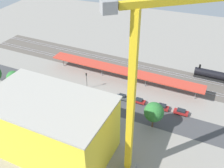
{
  "coord_description": "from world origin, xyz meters",
  "views": [
    {
      "loc": [
        -28.81,
        63.74,
        52.32
      ],
      "look_at": [
        -4.05,
        0.69,
        6.38
      ],
      "focal_mm": 41.02,
      "sensor_mm": 36.0,
      "label": 1
    }
  ],
  "objects": [
    {
      "name": "platform_canopy_near",
      "position": [
        -3.57,
        -11.64,
        4.31
      ],
      "size": [
        58.31,
        8.51,
        4.56
      ],
      "color": "#C63D2D",
      "rests_on": "ground"
    },
    {
      "name": "tower_crane",
      "position": [
        -19.77,
        23.47,
        24.7
      ],
      "size": [
        24.62,
        19.34,
        41.24
      ],
      "color": "gray",
      "rests_on": "ground"
    },
    {
      "name": "parked_car_2",
      "position": [
        -12.87,
        -1.09,
        0.7
      ],
      "size": [
        4.22,
        1.98,
        1.57
      ],
      "color": "black",
      "rests_on": "ground"
    },
    {
      "name": "parked_car_3",
      "position": [
        -7.05,
        -0.95,
        0.76
      ],
      "size": [
        4.05,
        1.81,
        1.71
      ],
      "color": "black",
      "rests_on": "ground"
    },
    {
      "name": "parked_car_0",
      "position": [
        -26.54,
        -0.45,
        0.74
      ],
      "size": [
        4.52,
        2.02,
        1.65
      ],
      "color": "black",
      "rests_on": "ground"
    },
    {
      "name": "track_rails",
      "position": [
        0.0,
        -20.9,
        0.18
      ],
      "size": [
        122.06,
        15.74,
        0.12
      ],
      "color": "#9E9EA8",
      "rests_on": "ground"
    },
    {
      "name": "ground_plane",
      "position": [
        0.0,
        0.0,
        0.0
      ],
      "size": [
        195.63,
        195.63,
        0.0
      ],
      "primitive_type": "plane",
      "color": "gray",
      "rests_on": "ground"
    },
    {
      "name": "street_tree_4",
      "position": [
        29.39,
        7.68,
        5.09
      ],
      "size": [
        4.78,
        4.78,
        7.5
      ],
      "color": "brown",
      "rests_on": "ground"
    },
    {
      "name": "parked_car_1",
      "position": [
        -20.62,
        -0.52,
        0.81
      ],
      "size": [
        4.13,
        1.94,
        1.82
      ],
      "color": "black",
      "rests_on": "ground"
    },
    {
      "name": "street_tree_1",
      "position": [
        24.43,
        8.23,
        4.7
      ],
      "size": [
        4.25,
        4.25,
        6.87
      ],
      "color": "brown",
      "rests_on": "ground"
    },
    {
      "name": "street_tree_2",
      "position": [
        -19.69,
        8.31,
        5.54
      ],
      "size": [
        5.71,
        5.71,
        8.41
      ],
      "color": "brown",
      "rests_on": "ground"
    },
    {
      "name": "traffic_light",
      "position": [
        6.59,
        -2.23,
        4.23
      ],
      "size": [
        0.5,
        0.36,
        6.38
      ],
      "color": "#333333",
      "rests_on": "ground"
    },
    {
      "name": "locomotive",
      "position": [
        -35.31,
        -24.36,
        1.83
      ],
      "size": [
        15.51,
        3.7,
        5.18
      ],
      "color": "black",
      "rests_on": "ground"
    },
    {
      "name": "construction_building",
      "position": [
        2.49,
        25.74,
        7.78
      ],
      "size": [
        31.17,
        19.2,
        15.55
      ],
      "primitive_type": "cube",
      "rotation": [
        0.0,
        0.0,
        -0.06
      ],
      "color": "yellow",
      "rests_on": "ground"
    },
    {
      "name": "box_truck_0",
      "position": [
        -5.13,
        11.95,
        1.68
      ],
      "size": [
        8.24,
        2.47,
        3.48
      ],
      "color": "black",
      "rests_on": "ground"
    },
    {
      "name": "street_asphalt",
      "position": [
        0.0,
        2.77,
        0.0
      ],
      "size": [
        122.59,
        16.25,
        0.01
      ],
      "primitive_type": "cube",
      "rotation": [
        0.0,
        0.0,
        -0.06
      ],
      "color": "#424244",
      "rests_on": "ground"
    },
    {
      "name": "box_truck_2",
      "position": [
        7.88,
        10.51,
        1.59
      ],
      "size": [
        9.6,
        2.6,
        3.21
      ],
      "color": "black",
      "rests_on": "ground"
    },
    {
      "name": "street_tree_3",
      "position": [
        4.22,
        8.62,
        5.11
      ],
      "size": [
        4.25,
        4.25,
        7.28
      ],
      "color": "brown",
      "rests_on": "ground"
    },
    {
      "name": "rail_bed",
      "position": [
        0.0,
        -20.9,
        0.0
      ],
      "size": [
        122.94,
        22.16,
        0.01
      ],
      "primitive_type": "cube",
      "rotation": [
        0.0,
        0.0,
        -0.06
      ],
      "color": "#5B544C",
      "rests_on": "ground"
    },
    {
      "name": "box_truck_1",
      "position": [
        5.85,
        11.75,
        1.72
      ],
      "size": [
        10.44,
        3.99,
        3.5
      ],
      "color": "black",
      "rests_on": "ground"
    },
    {
      "name": "construction_roof_slab",
      "position": [
        2.49,
        25.74,
        15.75
      ],
      "size": [
        31.8,
        19.83,
        0.4
      ],
      "primitive_type": "cube",
      "rotation": [
        0.0,
        0.0,
        -0.06
      ],
      "color": "#ADA89E",
      "rests_on": "construction_building"
    }
  ]
}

